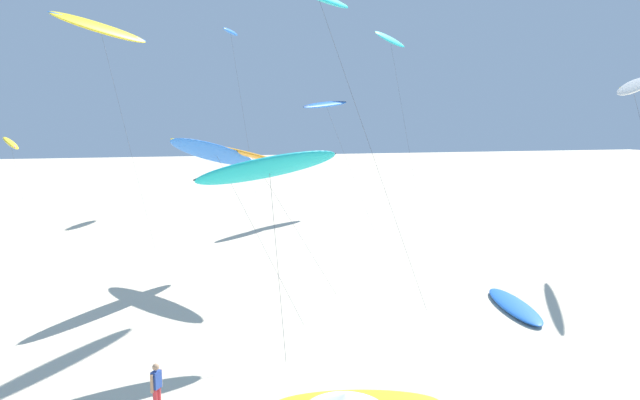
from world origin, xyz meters
name	(u,v)px	position (x,y,z in m)	size (l,w,h in m)	color
flying_kite_0	(216,153)	(-4.01, 24.83, 7.22)	(6.00, 11.14, 8.51)	blue
flying_kite_1	(100,28)	(-11.12, 41.70, 16.20)	(7.25, 10.40, 17.48)	yellow
flying_kite_2	(11,143)	(-20.44, 52.07, 7.05)	(3.38, 6.81, 7.92)	yellow
flying_kite_3	(633,86)	(19.89, 21.16, 10.99)	(5.60, 9.71, 11.71)	white
flying_kite_4	(269,167)	(-2.81, 15.77, 7.14)	(6.07, 3.43, 8.12)	#19B2B7
flying_kite_6	(251,155)	(-2.05, 25.19, 7.08)	(6.14, 8.01, 7.85)	orange
flying_kite_7	(230,32)	(0.45, 53.97, 18.31)	(3.67, 5.09, 18.88)	blue
flying_kite_9	(326,104)	(7.38, 42.39, 10.53)	(6.19, 11.93, 11.19)	blue
flying_kite_11	(390,40)	(16.03, 48.36, 17.37)	(5.62, 6.70, 18.28)	#19B2B7
grounded_kite_1	(514,306)	(9.15, 16.49, 0.17)	(2.59, 5.66, 0.33)	blue
person_near_right	(157,386)	(-7.25, 11.19, 0.87)	(0.35, 0.42, 1.59)	red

